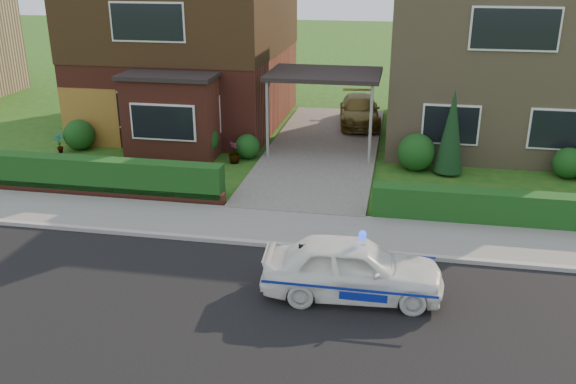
# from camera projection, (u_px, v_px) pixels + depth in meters

# --- Properties ---
(ground) EXTENTS (120.00, 120.00, 0.00)m
(ground) POSITION_uv_depth(u_px,v_px,m) (246.00, 318.00, 11.51)
(ground) COLOR #185316
(ground) RESTS_ON ground
(road) EXTENTS (60.00, 6.00, 0.02)m
(road) POSITION_uv_depth(u_px,v_px,m) (246.00, 318.00, 11.51)
(road) COLOR black
(road) RESTS_ON ground
(kerb) EXTENTS (60.00, 0.16, 0.12)m
(kerb) POSITION_uv_depth(u_px,v_px,m) (278.00, 245.00, 14.28)
(kerb) COLOR #9E9993
(kerb) RESTS_ON ground
(sidewalk) EXTENTS (60.00, 2.00, 0.10)m
(sidewalk) POSITION_uv_depth(u_px,v_px,m) (287.00, 228.00, 15.25)
(sidewalk) COLOR slate
(sidewalk) RESTS_ON ground
(driveway) EXTENTS (3.80, 12.00, 0.12)m
(driveway) POSITION_uv_depth(u_px,v_px,m) (323.00, 149.00, 21.58)
(driveway) COLOR #666059
(driveway) RESTS_ON ground
(house_left) EXTENTS (7.50, 9.53, 7.25)m
(house_left) POSITION_uv_depth(u_px,v_px,m) (189.00, 28.00, 23.90)
(house_left) COLOR maroon
(house_left) RESTS_ON ground
(house_right) EXTENTS (7.50, 8.06, 7.25)m
(house_right) POSITION_uv_depth(u_px,v_px,m) (495.00, 38.00, 22.04)
(house_right) COLOR #917A59
(house_right) RESTS_ON ground
(carport_link) EXTENTS (3.80, 3.00, 2.77)m
(carport_link) POSITION_uv_depth(u_px,v_px,m) (324.00, 76.00, 20.61)
(carport_link) COLOR black
(carport_link) RESTS_ON ground
(garage_door) EXTENTS (2.20, 0.10, 2.10)m
(garage_door) POSITION_uv_depth(u_px,v_px,m) (90.00, 118.00, 21.69)
(garage_door) COLOR brown
(garage_door) RESTS_ON ground
(dwarf_wall) EXTENTS (7.70, 0.25, 0.36)m
(dwarf_wall) POSITION_uv_depth(u_px,v_px,m) (94.00, 191.00, 17.31)
(dwarf_wall) COLOR maroon
(dwarf_wall) RESTS_ON ground
(hedge_left) EXTENTS (7.50, 0.55, 0.90)m
(hedge_left) POSITION_uv_depth(u_px,v_px,m) (98.00, 195.00, 17.51)
(hedge_left) COLOR #123A14
(hedge_left) RESTS_ON ground
(hedge_right) EXTENTS (7.50, 0.55, 0.80)m
(hedge_right) POSITION_uv_depth(u_px,v_px,m) (521.00, 227.00, 15.42)
(hedge_right) COLOR #123A14
(hedge_right) RESTS_ON ground
(shrub_left_far) EXTENTS (1.08, 1.08, 1.08)m
(shrub_left_far) POSITION_uv_depth(u_px,v_px,m) (79.00, 135.00, 21.50)
(shrub_left_far) COLOR #123A14
(shrub_left_far) RESTS_ON ground
(shrub_left_mid) EXTENTS (1.32, 1.32, 1.32)m
(shrub_left_mid) POSITION_uv_depth(u_px,v_px,m) (199.00, 140.00, 20.50)
(shrub_left_mid) COLOR #123A14
(shrub_left_mid) RESTS_ON ground
(shrub_left_near) EXTENTS (0.84, 0.84, 0.84)m
(shrub_left_near) POSITION_uv_depth(u_px,v_px,m) (247.00, 146.00, 20.58)
(shrub_left_near) COLOR #123A14
(shrub_left_near) RESTS_ON ground
(shrub_right_near) EXTENTS (1.20, 1.20, 1.20)m
(shrub_right_near) POSITION_uv_depth(u_px,v_px,m) (416.00, 152.00, 19.37)
(shrub_right_near) COLOR #123A14
(shrub_right_near) RESTS_ON ground
(shrub_right_mid) EXTENTS (0.96, 0.96, 0.96)m
(shrub_right_mid) POSITION_uv_depth(u_px,v_px,m) (568.00, 163.00, 18.71)
(shrub_right_mid) COLOR #123A14
(shrub_right_mid) RESTS_ON ground
(conifer_a) EXTENTS (0.90, 0.90, 2.60)m
(conifer_a) POSITION_uv_depth(u_px,v_px,m) (451.00, 134.00, 18.76)
(conifer_a) COLOR black
(conifer_a) RESTS_ON ground
(police_car) EXTENTS (3.30, 3.68, 1.39)m
(police_car) POSITION_uv_depth(u_px,v_px,m) (352.00, 268.00, 12.07)
(police_car) COLOR white
(police_car) RESTS_ON ground
(driveway_car) EXTENTS (1.97, 3.94, 1.10)m
(driveway_car) POSITION_uv_depth(u_px,v_px,m) (360.00, 110.00, 24.40)
(driveway_car) COLOR brown
(driveway_car) RESTS_ON driveway
(potted_plant_a) EXTENTS (0.41, 0.33, 0.68)m
(potted_plant_a) POSITION_uv_depth(u_px,v_px,m) (59.00, 143.00, 21.20)
(potted_plant_a) COLOR gray
(potted_plant_a) RESTS_ON ground
(potted_plant_b) EXTENTS (0.60, 0.57, 0.86)m
(potted_plant_b) POSITION_uv_depth(u_px,v_px,m) (215.00, 179.00, 17.47)
(potted_plant_b) COLOR gray
(potted_plant_b) RESTS_ON ground
(potted_plant_c) EXTENTS (0.43, 0.43, 0.71)m
(potted_plant_c) POSITION_uv_depth(u_px,v_px,m) (234.00, 153.00, 20.11)
(potted_plant_c) COLOR gray
(potted_plant_c) RESTS_ON ground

